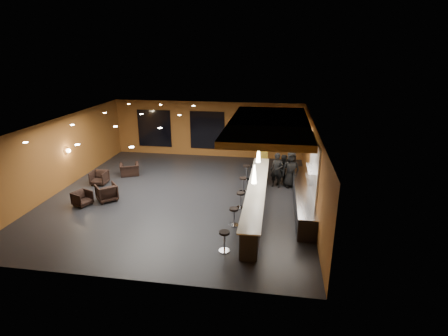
# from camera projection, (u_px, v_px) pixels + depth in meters

# --- Properties ---
(floor) EXTENTS (12.00, 13.00, 0.10)m
(floor) POSITION_uv_depth(u_px,v_px,m) (181.00, 196.00, 16.73)
(floor) COLOR black
(floor) RESTS_ON ground
(ceiling) EXTENTS (12.00, 13.00, 0.10)m
(ceiling) POSITION_uv_depth(u_px,v_px,m) (178.00, 122.00, 15.55)
(ceiling) COLOR black
(wall_back) EXTENTS (12.00, 0.10, 3.50)m
(wall_back) POSITION_uv_depth(u_px,v_px,m) (208.00, 129.00, 22.25)
(wall_back) COLOR brown
(wall_back) RESTS_ON floor
(wall_front) EXTENTS (12.00, 0.10, 3.50)m
(wall_front) POSITION_uv_depth(u_px,v_px,m) (118.00, 229.00, 10.02)
(wall_front) COLOR brown
(wall_front) RESTS_ON floor
(wall_left) EXTENTS (0.10, 13.00, 3.50)m
(wall_left) POSITION_uv_depth(u_px,v_px,m) (60.00, 154.00, 17.01)
(wall_left) COLOR brown
(wall_left) RESTS_ON floor
(wall_right) EXTENTS (0.10, 13.00, 3.50)m
(wall_right) POSITION_uv_depth(u_px,v_px,m) (314.00, 167.00, 15.26)
(wall_right) COLOR brown
(wall_right) RESTS_ON floor
(wood_soffit) EXTENTS (3.60, 8.00, 0.28)m
(wood_soffit) POSITION_uv_depth(u_px,v_px,m) (269.00, 124.00, 15.96)
(wood_soffit) COLOR #B47D34
(wood_soffit) RESTS_ON ceiling
(window_left) EXTENTS (2.20, 0.06, 2.40)m
(window_left) POSITION_uv_depth(u_px,v_px,m) (154.00, 128.00, 22.67)
(window_left) COLOR black
(window_left) RESTS_ON wall_back
(window_center) EXTENTS (2.20, 0.06, 2.40)m
(window_center) POSITION_uv_depth(u_px,v_px,m) (207.00, 130.00, 22.16)
(window_center) COLOR black
(window_center) RESTS_ON wall_back
(window_right) EXTENTS (2.20, 0.06, 2.40)m
(window_right) POSITION_uv_depth(u_px,v_px,m) (254.00, 132.00, 21.73)
(window_right) COLOR black
(window_right) RESTS_ON wall_back
(tile_backsplash) EXTENTS (0.06, 3.20, 2.40)m
(tile_backsplash) POSITION_uv_depth(u_px,v_px,m) (314.00, 169.00, 14.26)
(tile_backsplash) COLOR white
(tile_backsplash) RESTS_ON wall_right
(bar_counter) EXTENTS (0.60, 8.00, 1.00)m
(bar_counter) POSITION_uv_depth(u_px,v_px,m) (256.00, 199.00, 15.08)
(bar_counter) COLOR black
(bar_counter) RESTS_ON floor
(bar_top) EXTENTS (0.78, 8.10, 0.05)m
(bar_top) POSITION_uv_depth(u_px,v_px,m) (257.00, 187.00, 14.91)
(bar_top) COLOR silver
(bar_top) RESTS_ON bar_counter
(prep_counter) EXTENTS (0.70, 6.00, 0.86)m
(prep_counter) POSITION_uv_depth(u_px,v_px,m) (303.00, 198.00, 15.28)
(prep_counter) COLOR black
(prep_counter) RESTS_ON floor
(prep_top) EXTENTS (0.72, 6.00, 0.03)m
(prep_top) POSITION_uv_depth(u_px,v_px,m) (304.00, 189.00, 15.13)
(prep_top) COLOR silver
(prep_top) RESTS_ON prep_counter
(wall_shelf_lower) EXTENTS (0.30, 1.50, 0.03)m
(wall_shelf_lower) POSITION_uv_depth(u_px,v_px,m) (310.00, 179.00, 14.22)
(wall_shelf_lower) COLOR silver
(wall_shelf_lower) RESTS_ON wall_right
(wall_shelf_upper) EXTENTS (0.30, 1.50, 0.03)m
(wall_shelf_upper) POSITION_uv_depth(u_px,v_px,m) (311.00, 169.00, 14.07)
(wall_shelf_upper) COLOR silver
(wall_shelf_upper) RESTS_ON wall_right
(column) EXTENTS (0.60, 0.60, 3.50)m
(column) POSITION_uv_depth(u_px,v_px,m) (263.00, 143.00, 18.97)
(column) COLOR olive
(column) RESTS_ON floor
(wall_sconce) EXTENTS (0.22, 0.22, 0.22)m
(wall_sconce) POSITION_uv_depth(u_px,v_px,m) (68.00, 151.00, 17.44)
(wall_sconce) COLOR #FFE5B2
(wall_sconce) RESTS_ON wall_left
(pendant_0) EXTENTS (0.20, 0.20, 0.70)m
(pendant_0) POSITION_uv_depth(u_px,v_px,m) (254.00, 174.00, 12.61)
(pendant_0) COLOR white
(pendant_0) RESTS_ON wood_soffit
(pendant_1) EXTENTS (0.20, 0.20, 0.70)m
(pendant_1) POSITION_uv_depth(u_px,v_px,m) (258.00, 154.00, 14.94)
(pendant_1) COLOR white
(pendant_1) RESTS_ON wood_soffit
(pendant_2) EXTENTS (0.20, 0.20, 0.70)m
(pendant_2) POSITION_uv_depth(u_px,v_px,m) (262.00, 140.00, 17.28)
(pendant_2) COLOR white
(pendant_2) RESTS_ON wood_soffit
(staff_a) EXTENTS (0.74, 0.59, 1.77)m
(staff_a) POSITION_uv_depth(u_px,v_px,m) (277.00, 170.00, 17.39)
(staff_a) COLOR black
(staff_a) RESTS_ON floor
(staff_b) EXTENTS (0.95, 0.87, 1.59)m
(staff_b) POSITION_uv_depth(u_px,v_px,m) (284.00, 170.00, 17.73)
(staff_b) COLOR black
(staff_b) RESTS_ON floor
(staff_c) EXTENTS (1.02, 0.79, 1.84)m
(staff_c) POSITION_uv_depth(u_px,v_px,m) (291.00, 170.00, 17.40)
(staff_c) COLOR black
(staff_c) RESTS_ON floor
(armchair_a) EXTENTS (0.92, 0.91, 0.65)m
(armchair_a) POSITION_uv_depth(u_px,v_px,m) (82.00, 198.00, 15.54)
(armchair_a) COLOR black
(armchair_a) RESTS_ON floor
(armchair_b) EXTENTS (1.21, 1.21, 0.79)m
(armchair_b) POSITION_uv_depth(u_px,v_px,m) (107.00, 192.00, 16.00)
(armchair_b) COLOR black
(armchair_b) RESTS_ON floor
(armchair_c) EXTENTS (0.77, 0.79, 0.71)m
(armchair_c) POSITION_uv_depth(u_px,v_px,m) (99.00, 178.00, 17.91)
(armchair_c) COLOR black
(armchair_c) RESTS_ON floor
(armchair_d) EXTENTS (1.29, 1.22, 0.66)m
(armchair_d) POSITION_uv_depth(u_px,v_px,m) (130.00, 169.00, 19.19)
(armchair_d) COLOR black
(armchair_d) RESTS_ON floor
(bar_stool_0) EXTENTS (0.38, 0.38, 0.76)m
(bar_stool_0) POSITION_uv_depth(u_px,v_px,m) (224.00, 239.00, 11.95)
(bar_stool_0) COLOR silver
(bar_stool_0) RESTS_ON floor
(bar_stool_1) EXTENTS (0.38, 0.38, 0.74)m
(bar_stool_1) POSITION_uv_depth(u_px,v_px,m) (234.00, 214.00, 13.71)
(bar_stool_1) COLOR silver
(bar_stool_1) RESTS_ON floor
(bar_stool_2) EXTENTS (0.37, 0.37, 0.73)m
(bar_stool_2) POSITION_uv_depth(u_px,v_px,m) (241.00, 198.00, 15.22)
(bar_stool_2) COLOR silver
(bar_stool_2) RESTS_ON floor
(bar_stool_3) EXTENTS (0.37, 0.37, 0.74)m
(bar_stool_3) POSITION_uv_depth(u_px,v_px,m) (243.00, 183.00, 16.92)
(bar_stool_3) COLOR silver
(bar_stool_3) RESTS_ON floor
(bar_stool_4) EXTENTS (0.42, 0.42, 0.82)m
(bar_stool_4) POSITION_uv_depth(u_px,v_px,m) (247.00, 170.00, 18.46)
(bar_stool_4) COLOR silver
(bar_stool_4) RESTS_ON floor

